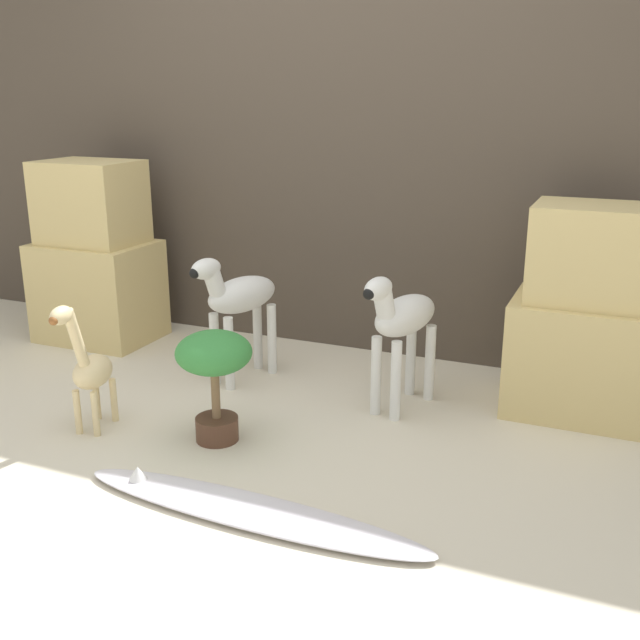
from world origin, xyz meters
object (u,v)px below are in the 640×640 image
(zebra_right, at_px, (402,322))
(potted_palm_front, at_px, (214,365))
(zebra_left, at_px, (238,300))
(surfboard, at_px, (247,510))
(giraffe_figurine, at_px, (88,367))

(zebra_right, bearing_deg, potted_palm_front, -134.68)
(zebra_left, bearing_deg, surfboard, -60.18)
(zebra_left, bearing_deg, zebra_right, -1.78)
(zebra_left, distance_m, surfboard, 1.29)
(giraffe_figurine, distance_m, potted_palm_front, 0.54)
(giraffe_figurine, height_order, potted_palm_front, giraffe_figurine)
(zebra_left, xyz_separation_m, surfboard, (0.61, -1.07, -0.39))
(zebra_right, distance_m, giraffe_figurine, 1.33)
(potted_palm_front, bearing_deg, surfboard, -49.86)
(potted_palm_front, xyz_separation_m, surfboard, (0.38, -0.45, -0.30))
(zebra_right, distance_m, potted_palm_front, 0.84)
(surfboard, bearing_deg, potted_palm_front, 130.14)
(giraffe_figurine, bearing_deg, zebra_right, 32.79)
(potted_palm_front, relative_size, surfboard, 0.35)
(giraffe_figurine, xyz_separation_m, potted_palm_front, (0.52, 0.12, 0.04))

